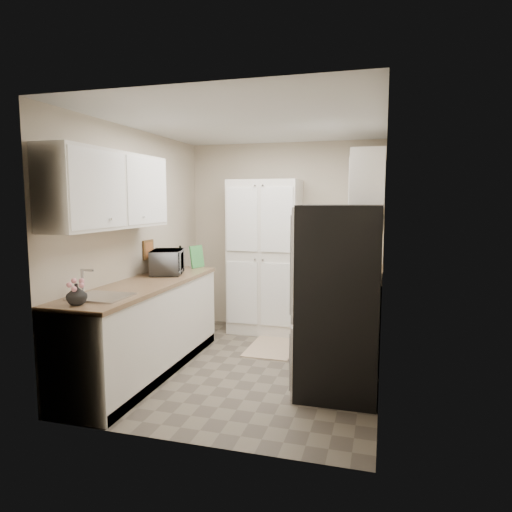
{
  "coord_description": "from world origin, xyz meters",
  "views": [
    {
      "loc": [
        1.3,
        -4.44,
        1.74
      ],
      "look_at": [
        0.01,
        0.15,
        1.16
      ],
      "focal_mm": 32.0,
      "sensor_mm": 36.0,
      "label": 1
    }
  ],
  "objects_px": {
    "microwave": "(167,262)",
    "toaster_oven": "(356,260)",
    "pantry_cabinet": "(265,257)",
    "refrigerator": "(340,301)",
    "electric_range": "(349,319)",
    "wine_bottle": "(180,260)"
  },
  "relations": [
    {
      "from": "electric_range",
      "to": "microwave",
      "type": "relative_size",
      "value": 2.33
    },
    {
      "from": "pantry_cabinet",
      "to": "electric_range",
      "type": "relative_size",
      "value": 1.77
    },
    {
      "from": "electric_range",
      "to": "toaster_oven",
      "type": "xyz_separation_m",
      "value": [
        0.01,
        0.8,
        0.54
      ]
    },
    {
      "from": "pantry_cabinet",
      "to": "refrigerator",
      "type": "relative_size",
      "value": 1.18
    },
    {
      "from": "pantry_cabinet",
      "to": "toaster_oven",
      "type": "bearing_deg",
      "value": -6.13
    },
    {
      "from": "microwave",
      "to": "toaster_oven",
      "type": "relative_size",
      "value": 1.48
    },
    {
      "from": "pantry_cabinet",
      "to": "wine_bottle",
      "type": "relative_size",
      "value": 7.33
    },
    {
      "from": "microwave",
      "to": "toaster_oven",
      "type": "xyz_separation_m",
      "value": [
        2.01,
        1.04,
        -0.04
      ]
    },
    {
      "from": "toaster_oven",
      "to": "refrigerator",
      "type": "bearing_deg",
      "value": -76.02
    },
    {
      "from": "pantry_cabinet",
      "to": "wine_bottle",
      "type": "bearing_deg",
      "value": -128.42
    },
    {
      "from": "refrigerator",
      "to": "wine_bottle",
      "type": "bearing_deg",
      "value": 158.06
    },
    {
      "from": "refrigerator",
      "to": "wine_bottle",
      "type": "distance_m",
      "value": 2.06
    },
    {
      "from": "electric_range",
      "to": "microwave",
      "type": "xyz_separation_m",
      "value": [
        -1.99,
        -0.25,
        0.58
      ]
    },
    {
      "from": "microwave",
      "to": "toaster_oven",
      "type": "height_order",
      "value": "microwave"
    },
    {
      "from": "refrigerator",
      "to": "wine_bottle",
      "type": "xyz_separation_m",
      "value": [
        -1.9,
        0.77,
        0.21
      ]
    },
    {
      "from": "pantry_cabinet",
      "to": "refrigerator",
      "type": "xyz_separation_m",
      "value": [
        1.14,
        -1.73,
        -0.15
      ]
    },
    {
      "from": "pantry_cabinet",
      "to": "microwave",
      "type": "height_order",
      "value": "pantry_cabinet"
    },
    {
      "from": "refrigerator",
      "to": "toaster_oven",
      "type": "bearing_deg",
      "value": 88.37
    },
    {
      "from": "electric_range",
      "to": "refrigerator",
      "type": "distance_m",
      "value": 0.88
    },
    {
      "from": "wine_bottle",
      "to": "refrigerator",
      "type": "bearing_deg",
      "value": -21.94
    },
    {
      "from": "electric_range",
      "to": "toaster_oven",
      "type": "distance_m",
      "value": 0.96
    },
    {
      "from": "pantry_cabinet",
      "to": "toaster_oven",
      "type": "xyz_separation_m",
      "value": [
        1.19,
        -0.13,
        0.01
      ]
    }
  ]
}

